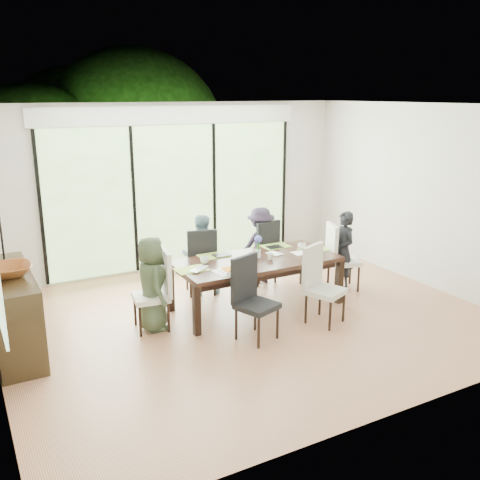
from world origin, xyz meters
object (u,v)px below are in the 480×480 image
person_far_left (201,255)px  bowl (9,270)px  chair_right_end (344,256)px  cup_c (302,246)px  chair_far_left (200,260)px  chair_far_right (260,251)px  chair_near_right (326,285)px  chair_near_left (257,299)px  cup_b (270,256)px  person_far_right (260,245)px  cup_a (205,260)px  sideboard (13,312)px  vase (258,254)px  table_top (257,261)px  person_right_end (343,251)px  laptop (202,270)px  chair_left_end (151,291)px  person_left_end (152,284)px

person_far_left → bowl: bearing=28.7°
chair_right_end → cup_c: 0.74m
chair_far_left → bowl: (-2.60, -0.73, 0.48)m
chair_far_right → person_far_left: person_far_left is taller
chair_far_right → chair_near_right: (-0.05, -1.72, 0.00)m
chair_near_left → cup_b: chair_near_left is taller
chair_right_end → cup_c: (-0.70, 0.10, 0.23)m
person_far_right → cup_a: size_ratio=10.40×
bowl → sideboard: bearing=90.0°
vase → chair_near_right: bearing=-63.9°
chair_right_end → person_far_left: size_ratio=0.85×
chair_near_left → person_far_right: (1.05, 1.70, 0.09)m
table_top → chair_far_left: bearing=117.9°
chair_far_right → chair_near_left: bearing=50.5°
chair_far_right → cup_b: size_ratio=11.00×
chair_right_end → cup_a: size_ratio=8.87×
chair_near_right → cup_c: chair_near_right is taller
cup_b → sideboard: bearing=174.3°
table_top → chair_far_right: chair_far_right is taller
table_top → person_right_end: (1.48, 0.00, -0.07)m
table_top → cup_a: bearing=167.9°
person_right_end → laptop: bearing=-78.4°
chair_near_right → sideboard: bearing=140.0°
chair_far_left → vase: chair_far_left is taller
table_top → cup_a: (-0.70, 0.15, 0.07)m
table_top → cup_a: cup_a is taller
chair_far_right → cup_c: (0.25, -0.75, 0.23)m
chair_right_end → chair_near_right: bearing=150.7°
chair_near_left → person_right_end: person_right_end is taller
chair_left_end → chair_near_right: size_ratio=1.00×
chair_far_left → person_left_end: 1.34m
chair_far_left → cup_c: 1.48m
chair_right_end → person_far_right: bearing=68.5°
person_right_end → cup_a: person_right_end is taller
laptop → chair_far_right: bearing=-1.0°
cup_a → sideboard: bearing=178.4°
chair_near_left → cup_c: 1.64m
chair_left_end → chair_far_right: size_ratio=1.00×
bowl → chair_near_left: bearing=-21.2°
chair_right_end → person_right_end: bearing=109.7°
vase → sideboard: size_ratio=0.07×
chair_right_end → person_far_left: bearing=86.6°
vase → bowl: bearing=178.8°
cup_c → bowl: (-3.85, 0.02, 0.25)m
chair_right_end → chair_near_right: 1.33m
cup_c → bowl: 3.85m
chair_right_end → sideboard: chair_right_end is taller
person_far_right → laptop: person_far_right is taller
chair_far_right → chair_near_right: 1.72m
person_far_left → cup_b: (0.60, -0.93, 0.14)m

